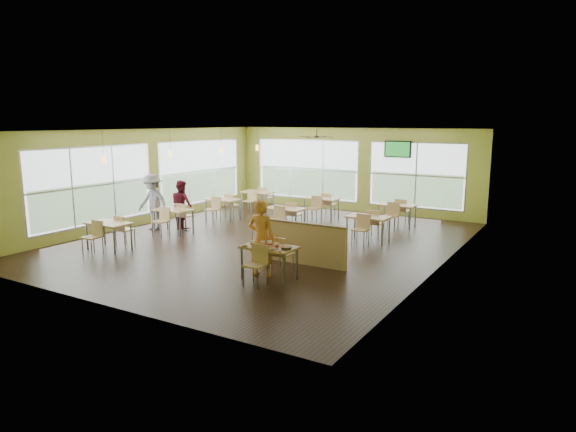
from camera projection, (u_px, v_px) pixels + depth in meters
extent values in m
plane|color=black|center=(268.00, 241.00, 14.95)|extent=(12.00, 12.00, 0.00)
plane|color=white|center=(267.00, 130.00, 14.36)|extent=(12.00, 12.00, 0.00)
cube|color=#9EA743|center=(353.00, 170.00, 19.72)|extent=(10.00, 0.04, 3.20)
cube|color=#9EA743|center=(92.00, 222.00, 9.59)|extent=(10.00, 0.04, 3.20)
cube|color=#9EA743|center=(142.00, 177.00, 17.17)|extent=(0.04, 12.00, 3.20)
cube|color=#9EA743|center=(444.00, 201.00, 12.13)|extent=(0.04, 12.00, 3.20)
cube|color=white|center=(93.00, 186.00, 15.49)|extent=(0.02, 4.50, 2.35)
cube|color=white|center=(202.00, 172.00, 19.71)|extent=(0.02, 4.50, 2.35)
cube|color=white|center=(307.00, 169.00, 20.72)|extent=(4.50, 0.02, 2.35)
cube|color=white|center=(416.00, 175.00, 18.45)|extent=(3.50, 0.02, 2.35)
cube|color=#B7BABC|center=(156.00, 212.00, 17.81)|extent=(0.04, 9.40, 0.05)
cube|color=#B7BABC|center=(357.00, 203.00, 19.80)|extent=(8.00, 0.04, 0.05)
cube|color=tan|center=(269.00, 247.00, 11.27)|extent=(1.20, 0.70, 0.04)
cube|color=brown|center=(269.00, 248.00, 11.28)|extent=(1.22, 0.71, 0.01)
cylinder|color=slate|center=(242.00, 263.00, 11.37)|extent=(0.05, 0.05, 0.71)
cylinder|color=slate|center=(283.00, 270.00, 10.82)|extent=(0.05, 0.05, 0.71)
cylinder|color=slate|center=(257.00, 257.00, 11.86)|extent=(0.05, 0.05, 0.71)
cylinder|color=slate|center=(297.00, 264.00, 11.31)|extent=(0.05, 0.05, 0.71)
cube|color=tan|center=(282.00, 254.00, 11.79)|extent=(0.42, 0.42, 0.04)
cube|color=tan|center=(287.00, 243.00, 11.91)|extent=(0.42, 0.04, 0.40)
cube|color=tan|center=(255.00, 265.00, 10.86)|extent=(0.42, 0.42, 0.04)
cube|color=tan|center=(250.00, 257.00, 10.66)|extent=(0.42, 0.04, 0.40)
cube|color=tan|center=(302.00, 244.00, 12.54)|extent=(2.40, 0.12, 1.00)
cube|color=brown|center=(302.00, 223.00, 12.44)|extent=(2.40, 0.14, 0.04)
cube|color=tan|center=(108.00, 223.00, 13.89)|extent=(1.20, 0.70, 0.04)
cube|color=brown|center=(108.00, 224.00, 13.90)|extent=(1.22, 0.71, 0.01)
cylinder|color=slate|center=(87.00, 236.00, 13.99)|extent=(0.05, 0.05, 0.71)
cylinder|color=slate|center=(114.00, 241.00, 13.45)|extent=(0.05, 0.05, 0.71)
cylinder|color=slate|center=(104.00, 233.00, 14.48)|extent=(0.05, 0.05, 0.71)
cylinder|color=slate|center=(131.00, 237.00, 13.94)|extent=(0.05, 0.05, 0.71)
cube|color=tan|center=(125.00, 230.00, 14.41)|extent=(0.42, 0.42, 0.04)
cube|color=tan|center=(130.00, 221.00, 14.53)|extent=(0.42, 0.04, 0.40)
cube|color=tan|center=(92.00, 237.00, 13.48)|extent=(0.42, 0.42, 0.04)
cube|color=tan|center=(85.00, 230.00, 13.28)|extent=(0.42, 0.04, 0.40)
cube|color=tan|center=(173.00, 210.00, 16.00)|extent=(1.20, 0.70, 0.04)
cube|color=brown|center=(173.00, 210.00, 16.01)|extent=(1.22, 0.71, 0.01)
cylinder|color=slate|center=(154.00, 221.00, 16.10)|extent=(0.05, 0.05, 0.71)
cylinder|color=slate|center=(180.00, 225.00, 15.56)|extent=(0.05, 0.05, 0.71)
cylinder|color=slate|center=(167.00, 218.00, 16.59)|extent=(0.05, 0.05, 0.71)
cylinder|color=slate|center=(193.00, 222.00, 16.05)|extent=(0.05, 0.05, 0.71)
cube|color=tan|center=(185.00, 216.00, 16.52)|extent=(0.42, 0.42, 0.04)
cube|color=tan|center=(189.00, 208.00, 16.64)|extent=(0.42, 0.04, 0.40)
cube|color=tan|center=(161.00, 221.00, 15.59)|extent=(0.42, 0.42, 0.04)
cube|color=tan|center=(156.00, 215.00, 15.39)|extent=(0.42, 0.04, 0.40)
cube|color=tan|center=(223.00, 199.00, 18.11)|extent=(1.20, 0.70, 0.04)
cube|color=brown|center=(223.00, 200.00, 18.12)|extent=(1.22, 0.71, 0.01)
cylinder|color=slate|center=(206.00, 210.00, 18.21)|extent=(0.05, 0.05, 0.71)
cylinder|color=slate|center=(230.00, 212.00, 17.67)|extent=(0.05, 0.05, 0.71)
cylinder|color=slate|center=(216.00, 207.00, 18.70)|extent=(0.05, 0.05, 0.71)
cylinder|color=slate|center=(240.00, 210.00, 18.16)|extent=(0.05, 0.05, 0.71)
cube|color=tan|center=(232.00, 205.00, 18.63)|extent=(0.42, 0.42, 0.04)
cube|color=tan|center=(235.00, 198.00, 18.75)|extent=(0.42, 0.04, 0.40)
cube|color=tan|center=(213.00, 209.00, 17.70)|extent=(0.42, 0.42, 0.04)
cube|color=tan|center=(209.00, 204.00, 17.50)|extent=(0.42, 0.04, 0.40)
cube|color=tan|center=(258.00, 192.00, 19.97)|extent=(1.20, 0.70, 0.04)
cube|color=brown|center=(258.00, 193.00, 19.98)|extent=(1.22, 0.71, 0.01)
cylinder|color=slate|center=(242.00, 201.00, 20.07)|extent=(0.05, 0.05, 0.71)
cylinder|color=slate|center=(265.00, 204.00, 19.52)|extent=(0.05, 0.05, 0.71)
cylinder|color=slate|center=(251.00, 199.00, 20.56)|extent=(0.05, 0.05, 0.71)
cylinder|color=slate|center=(273.00, 202.00, 20.01)|extent=(0.05, 0.05, 0.71)
cube|color=tan|center=(265.00, 197.00, 20.49)|extent=(0.42, 0.42, 0.04)
cube|color=tan|center=(268.00, 191.00, 20.61)|extent=(0.42, 0.04, 0.40)
cube|color=tan|center=(250.00, 201.00, 19.56)|extent=(0.42, 0.42, 0.04)
cube|color=tan|center=(247.00, 196.00, 19.36)|extent=(0.42, 0.04, 0.40)
cube|color=tan|center=(286.00, 208.00, 16.23)|extent=(1.20, 0.70, 0.04)
cube|color=brown|center=(286.00, 209.00, 16.23)|extent=(1.22, 0.71, 0.01)
cylinder|color=slate|center=(266.00, 220.00, 16.33)|extent=(0.05, 0.05, 0.71)
cylinder|color=slate|center=(296.00, 223.00, 15.78)|extent=(0.05, 0.05, 0.71)
cylinder|color=slate|center=(276.00, 217.00, 16.82)|extent=(0.05, 0.05, 0.71)
cylinder|color=slate|center=(305.00, 220.00, 16.27)|extent=(0.05, 0.05, 0.71)
cube|color=tan|center=(294.00, 214.00, 16.75)|extent=(0.42, 0.42, 0.04)
cube|color=tan|center=(297.00, 207.00, 16.87)|extent=(0.42, 0.04, 0.40)
cube|color=tan|center=(276.00, 220.00, 15.82)|extent=(0.42, 0.42, 0.04)
cube|color=tan|center=(273.00, 214.00, 15.62)|extent=(0.42, 0.04, 0.40)
cube|color=tan|center=(322.00, 198.00, 18.34)|extent=(1.20, 0.70, 0.04)
cube|color=brown|center=(322.00, 199.00, 18.34)|extent=(1.22, 0.71, 0.01)
cylinder|color=slate|center=(304.00, 209.00, 18.44)|extent=(0.05, 0.05, 0.71)
cylinder|color=slate|center=(331.00, 211.00, 17.89)|extent=(0.05, 0.05, 0.71)
cylinder|color=slate|center=(312.00, 206.00, 18.93)|extent=(0.05, 0.05, 0.71)
cylinder|color=slate|center=(339.00, 209.00, 18.38)|extent=(0.05, 0.05, 0.71)
cube|color=tan|center=(328.00, 204.00, 18.86)|extent=(0.42, 0.42, 0.04)
cube|color=tan|center=(331.00, 197.00, 18.98)|extent=(0.42, 0.04, 0.40)
cube|color=tan|center=(314.00, 208.00, 17.93)|extent=(0.42, 0.42, 0.04)
cube|color=tan|center=(312.00, 203.00, 17.73)|extent=(0.42, 0.04, 0.40)
cube|color=tan|center=(368.00, 217.00, 14.82)|extent=(1.20, 0.70, 0.04)
cube|color=brown|center=(368.00, 218.00, 14.82)|extent=(1.22, 0.71, 0.01)
cylinder|color=slate|center=(347.00, 229.00, 14.91)|extent=(0.05, 0.05, 0.71)
cylinder|color=slate|center=(382.00, 233.00, 14.37)|extent=(0.05, 0.05, 0.71)
cylinder|color=slate|center=(355.00, 226.00, 15.40)|extent=(0.05, 0.05, 0.71)
cylinder|color=slate|center=(389.00, 230.00, 14.86)|extent=(0.05, 0.05, 0.71)
cube|color=tan|center=(375.00, 223.00, 15.33)|extent=(0.42, 0.42, 0.04)
cube|color=tan|center=(378.00, 215.00, 15.45)|extent=(0.42, 0.04, 0.40)
cube|color=tan|center=(361.00, 230.00, 14.41)|extent=(0.42, 0.42, 0.04)
cube|color=tan|center=(358.00, 223.00, 14.21)|extent=(0.42, 0.04, 0.40)
cube|color=tan|center=(397.00, 205.00, 16.93)|extent=(1.20, 0.70, 0.04)
cube|color=brown|center=(397.00, 206.00, 16.93)|extent=(1.22, 0.71, 0.01)
cylinder|color=slate|center=(378.00, 216.00, 17.02)|extent=(0.05, 0.05, 0.71)
cylinder|color=slate|center=(410.00, 219.00, 16.48)|extent=(0.05, 0.05, 0.71)
cylinder|color=slate|center=(384.00, 213.00, 17.51)|extent=(0.05, 0.05, 0.71)
cylinder|color=slate|center=(415.00, 216.00, 16.97)|extent=(0.05, 0.05, 0.71)
cube|color=tan|center=(402.00, 211.00, 17.44)|extent=(0.42, 0.42, 0.04)
cube|color=tan|center=(404.00, 204.00, 17.56)|extent=(0.42, 0.04, 0.40)
cube|color=tan|center=(391.00, 216.00, 16.52)|extent=(0.42, 0.42, 0.04)
cube|color=tan|center=(389.00, 210.00, 16.32)|extent=(0.42, 0.04, 0.40)
cylinder|color=#2D2119|center=(103.00, 144.00, 13.51)|extent=(0.01, 0.01, 0.70)
cylinder|color=gold|center=(104.00, 160.00, 13.58)|extent=(0.11, 0.11, 0.22)
cylinder|color=#2D2119|center=(170.00, 141.00, 15.62)|extent=(0.01, 0.01, 0.70)
cylinder|color=gold|center=(171.00, 154.00, 15.69)|extent=(0.11, 0.11, 0.22)
cylinder|color=#2D2119|center=(221.00, 139.00, 17.73)|extent=(0.01, 0.01, 0.70)
cylinder|color=gold|center=(221.00, 150.00, 17.80)|extent=(0.11, 0.11, 0.22)
cylinder|color=#2D2119|center=(257.00, 137.00, 19.58)|extent=(0.01, 0.01, 0.70)
cylinder|color=gold|center=(257.00, 148.00, 19.66)|extent=(0.11, 0.11, 0.22)
cylinder|color=#2D2119|center=(317.00, 133.00, 16.92)|extent=(0.03, 0.03, 0.24)
cylinder|color=#2D2119|center=(317.00, 137.00, 16.94)|extent=(0.16, 0.16, 0.06)
cube|color=#2D2119|center=(326.00, 137.00, 16.76)|extent=(0.55, 0.10, 0.01)
cube|color=#2D2119|center=(321.00, 137.00, 17.24)|extent=(0.10, 0.55, 0.01)
cube|color=#2D2119|center=(307.00, 137.00, 17.12)|extent=(0.55, 0.10, 0.01)
cube|color=#2D2119|center=(312.00, 137.00, 16.65)|extent=(0.10, 0.55, 0.01)
cube|color=black|center=(398.00, 149.00, 18.57)|extent=(1.00, 0.06, 0.60)
cube|color=#1E812C|center=(397.00, 149.00, 18.54)|extent=(0.90, 0.01, 0.52)
imported|color=#CE4C16|center=(262.00, 238.00, 11.47)|extent=(0.69, 0.50, 1.76)
imported|color=maroon|center=(182.00, 204.00, 16.63)|extent=(0.92, 0.81, 1.58)
imported|color=slate|center=(153.00, 202.00, 16.46)|extent=(1.17, 0.69, 1.80)
cone|color=white|center=(253.00, 244.00, 11.22)|extent=(0.10, 0.10, 0.13)
cylinder|color=red|center=(253.00, 244.00, 11.22)|extent=(0.09, 0.09, 0.04)
cylinder|color=white|center=(252.00, 240.00, 11.20)|extent=(0.11, 0.11, 0.01)
cylinder|color=#1493F1|center=(252.00, 235.00, 11.18)|extent=(0.02, 0.06, 0.24)
cone|color=white|center=(263.00, 244.00, 11.18)|extent=(0.09, 0.09, 0.13)
cylinder|color=red|center=(263.00, 244.00, 11.18)|extent=(0.09, 0.09, 0.04)
cylinder|color=white|center=(263.00, 241.00, 11.17)|extent=(0.10, 0.10, 0.01)
cylinder|color=yellow|center=(263.00, 236.00, 11.15)|extent=(0.01, 0.06, 0.23)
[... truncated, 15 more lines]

